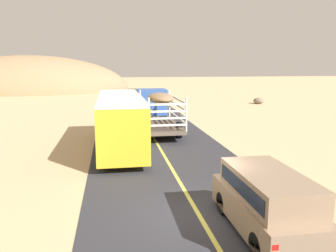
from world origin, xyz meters
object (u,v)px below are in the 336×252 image
object	(u,v)px
suv_near	(267,200)
boulder_near_shoulder	(259,101)
bus	(120,121)
livestock_truck	(155,105)

from	to	relation	value
suv_near	boulder_near_shoulder	bearing A→B (deg)	66.02
boulder_near_shoulder	bus	bearing A→B (deg)	-131.20
suv_near	bus	world-z (taller)	bus
bus	livestock_truck	bearing A→B (deg)	66.83
suv_near	bus	xyz separation A→B (m)	(-4.00, 11.16, 0.66)
livestock_truck	bus	size ratio (longest dim) A/B	0.97
boulder_near_shoulder	suv_near	bearing A→B (deg)	-113.98
suv_near	boulder_near_shoulder	size ratio (longest dim) A/B	3.13
bus	boulder_near_shoulder	bearing A→B (deg)	48.80
suv_near	bus	size ratio (longest dim) A/B	0.46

